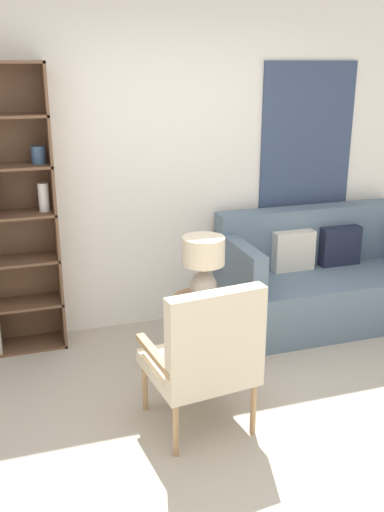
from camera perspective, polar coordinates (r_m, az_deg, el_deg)
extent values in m
plane|color=#B2A899|center=(3.36, 3.82, -20.51)|extent=(14.00, 14.00, 0.00)
cube|color=white|center=(4.61, -5.19, 8.98)|extent=(6.40, 0.06, 2.70)
cube|color=#334260|center=(5.08, 11.41, 10.81)|extent=(0.85, 0.02, 1.38)
cube|color=brown|center=(4.40, -13.59, 4.33)|extent=(0.02, 0.30, 2.14)
cube|color=brown|center=(4.76, -18.53, -8.72)|extent=(1.00, 0.30, 0.02)
cylinder|color=white|center=(4.37, -14.61, 5.72)|extent=(0.08, 0.08, 0.21)
cylinder|color=#334C6B|center=(4.31, -15.12, 9.74)|extent=(0.10, 0.10, 0.13)
cylinder|color=tan|center=(3.91, 2.33, -11.25)|extent=(0.04, 0.04, 0.34)
cylinder|color=tan|center=(3.74, -4.73, -12.82)|extent=(0.04, 0.04, 0.34)
cylinder|color=tan|center=(3.54, 6.14, -14.90)|extent=(0.04, 0.04, 0.34)
cylinder|color=tan|center=(3.35, -1.63, -16.96)|extent=(0.04, 0.04, 0.34)
cube|color=beige|center=(3.51, 0.54, -10.99)|extent=(0.65, 0.65, 0.08)
cube|color=beige|center=(3.18, 2.43, -8.11)|extent=(0.59, 0.17, 0.54)
cube|color=tan|center=(3.56, 4.55, -8.09)|extent=(0.11, 0.53, 0.04)
cube|color=tan|center=(3.35, -3.71, -9.84)|extent=(0.11, 0.53, 0.04)
cube|color=slate|center=(5.02, 13.00, -4.07)|extent=(1.70, 0.83, 0.44)
cube|color=slate|center=(5.12, 11.60, 2.10)|extent=(1.70, 0.20, 0.50)
cube|color=slate|center=(4.54, 4.73, -0.73)|extent=(0.12, 0.83, 0.35)
cube|color=beige|center=(4.91, 10.09, 0.52)|extent=(0.36, 0.12, 0.34)
cube|color=#1E2338|center=(5.13, 14.55, 0.99)|extent=(0.36, 0.12, 0.34)
cylinder|color=#99704C|center=(4.01, 1.22, -4.40)|extent=(0.45, 0.45, 0.02)
cylinder|color=#99704C|center=(4.24, 0.59, -7.22)|extent=(0.03, 0.03, 0.54)
cylinder|color=#99704C|center=(4.04, -0.09, -8.65)|extent=(0.03, 0.03, 0.54)
cylinder|color=#99704C|center=(4.10, 3.07, -8.17)|extent=(0.03, 0.03, 0.54)
ellipsoid|color=#A59E93|center=(3.97, 1.14, -2.92)|extent=(0.19, 0.19, 0.19)
cylinder|color=tan|center=(3.93, 1.15, -1.22)|extent=(0.02, 0.02, 0.06)
cylinder|color=beige|center=(3.89, 1.16, 0.53)|extent=(0.29, 0.29, 0.19)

